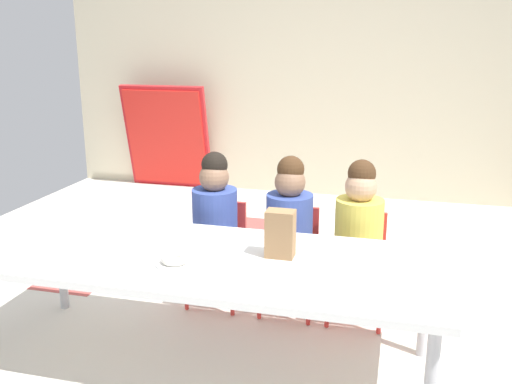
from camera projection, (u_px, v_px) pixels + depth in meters
name	position (u px, v px, depth m)	size (l,w,h in m)	color
ground_plane	(274.00, 304.00, 3.40)	(5.50, 5.11, 0.02)	silver
back_wall	(334.00, 74.00, 5.46)	(5.50, 0.10, 2.41)	beige
craft_table	(204.00, 263.00, 2.62)	(2.19, 0.84, 0.57)	white
seated_child_near_camera	(215.00, 215.00, 3.25)	(0.33, 0.33, 0.92)	red
seated_child_middle_seat	(290.00, 221.00, 3.15)	(0.32, 0.31, 0.92)	red
seated_child_far_right	(359.00, 227.00, 3.05)	(0.32, 0.31, 0.92)	red
folded_activity_table	(167.00, 137.00, 5.86)	(0.90, 0.29, 1.09)	red
paper_bag_brown	(280.00, 234.00, 2.56)	(0.13, 0.09, 0.22)	#9E754C
paper_plate_near_edge	(175.00, 263.00, 2.50)	(0.18, 0.18, 0.01)	white
donut_powdered_on_plate	(175.00, 258.00, 2.50)	(0.13, 0.13, 0.04)	white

